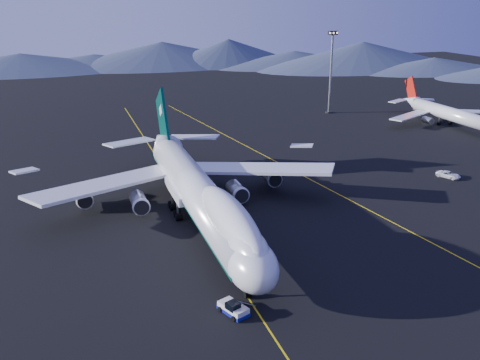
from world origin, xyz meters
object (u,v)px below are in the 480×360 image
object	(u,v)px
service_van	(449,175)
floodlight_mast	(331,72)
second_jet	(447,113)
boeing_747	(198,192)
pushback_tug	(233,309)

from	to	relation	value
service_van	floodlight_mast	bearing A→B (deg)	57.01
second_jet	service_van	distance (m)	54.96
second_jet	floodlight_mast	size ratio (longest dim) A/B	1.64
boeing_747	pushback_tug	xyz separation A→B (m)	(-3.00, -29.53, -5.23)
boeing_747	pushback_tug	size ratio (longest dim) A/B	15.16
second_jet	floodlight_mast	bearing A→B (deg)	128.74
floodlight_mast	service_van	bearing A→B (deg)	-95.94
pushback_tug	service_van	bearing A→B (deg)	8.17
pushback_tug	service_van	xyz separation A→B (m)	(62.02, 36.27, 0.14)
second_jet	service_van	bearing A→B (deg)	-131.18
boeing_747	second_jet	xyz separation A→B (m)	(92.58, 50.14, -1.93)
service_van	floodlight_mast	world-z (taller)	floodlight_mast
service_van	pushback_tug	bearing A→B (deg)	-176.73
service_van	floodlight_mast	distance (m)	73.72
boeing_747	floodlight_mast	world-z (taller)	floodlight_mast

